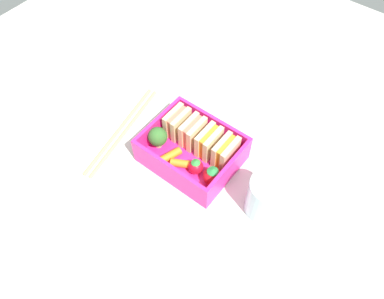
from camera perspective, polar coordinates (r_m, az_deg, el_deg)
name	(u,v)px	position (r cm, az deg, el deg)	size (l,w,h in cm)	color
ground_plane	(192,162)	(65.50, 0.00, -1.85)	(120.00, 120.00, 2.00)	beige
bento_tray	(192,156)	(64.16, 0.00, -1.07)	(15.31, 12.52, 1.20)	#F4268A
bento_rim	(192,147)	(61.93, 0.00, 0.32)	(15.31, 12.52, 4.22)	#F4268A
sandwich_left	(177,123)	(64.74, -2.25, 4.11)	(2.56, 4.82, 4.86)	beige
sandwich_center_left	(193,132)	(63.41, 0.13, 2.66)	(2.56, 4.82, 4.86)	beige
sandwich_center	(209,142)	(62.24, 2.59, 1.15)	(2.56, 4.82, 4.86)	beige
sandwich_center_right	(226,152)	(61.23, 5.14, -0.42)	(2.56, 4.82, 4.86)	beige
broccoli_floret	(158,137)	(62.98, -5.27, 1.92)	(3.34, 3.34, 4.25)	#95BA6D
carrot_stick_far_left	(170,156)	(62.83, -3.34, -0.94)	(1.36, 1.36, 3.97)	orange
carrot_stick_left	(182,164)	(61.90, -1.60, -2.16)	(1.32, 1.32, 3.68)	orange
strawberry_far_left	(196,166)	(60.73, 0.57, -2.59)	(2.51, 2.51, 3.11)	red
strawberry_left	(212,176)	(59.53, 3.13, -4.04)	(3.12, 3.12, 3.72)	red
chopstick_pair	(122,129)	(69.11, -10.60, 3.03)	(6.02, 21.78, 0.70)	tan
drinking_glass	(267,197)	(57.82, 11.30, -7.11)	(6.03, 6.03, 7.36)	silver
folded_napkin	(138,233)	(58.66, -8.30, -12.43)	(15.46, 8.42, 0.40)	white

